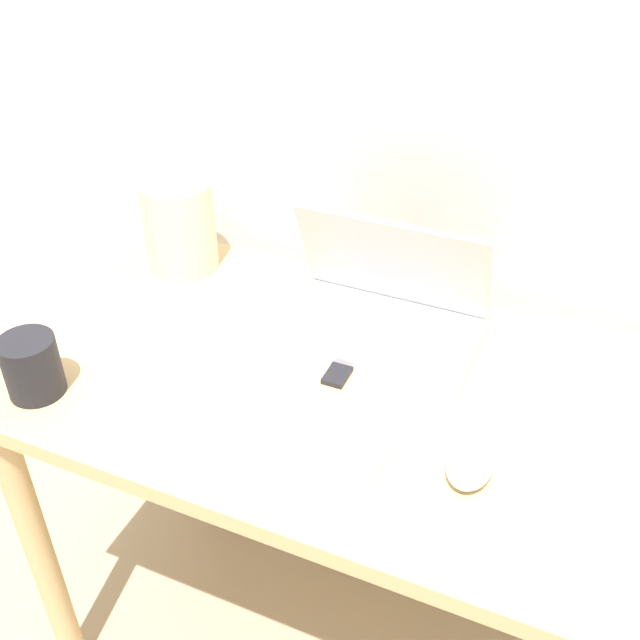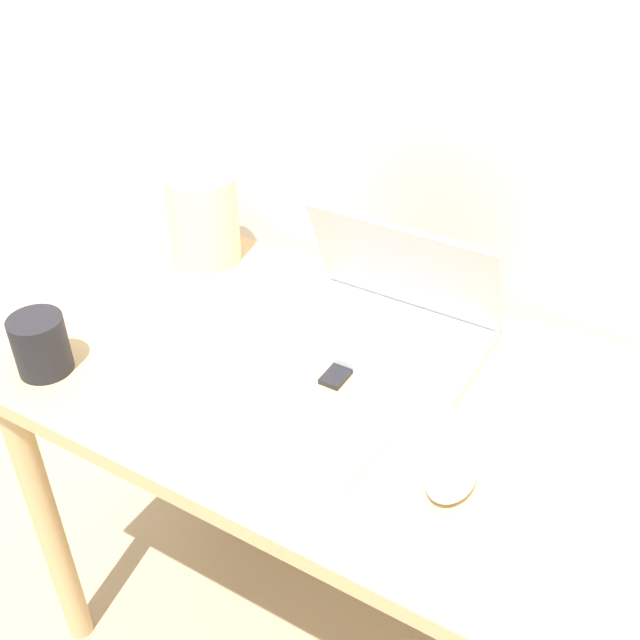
{
  "view_description": "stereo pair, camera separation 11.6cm",
  "coord_description": "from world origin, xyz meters",
  "px_view_note": "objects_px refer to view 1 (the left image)",
  "views": [
    {
      "loc": [
        0.27,
        -0.54,
        1.52
      ],
      "look_at": [
        -0.1,
        0.32,
        0.84
      ],
      "focal_mm": 42.0,
      "sensor_mm": 36.0,
      "label": 1
    },
    {
      "loc": [
        0.38,
        -0.49,
        1.52
      ],
      "look_at": [
        -0.1,
        0.32,
        0.84
      ],
      "focal_mm": 42.0,
      "sensor_mm": 36.0,
      "label": 2
    }
  ],
  "objects_px": {
    "mouse": "(470,465)",
    "vase": "(178,209)",
    "laptop": "(385,308)",
    "keyboard": "(253,403)",
    "mp3_player": "(338,375)",
    "mug": "(32,366)"
  },
  "relations": [
    {
      "from": "vase",
      "to": "mp3_player",
      "type": "height_order",
      "value": "vase"
    },
    {
      "from": "keyboard",
      "to": "mouse",
      "type": "xyz_separation_m",
      "value": [
        0.34,
        -0.0,
        0.01
      ]
    },
    {
      "from": "mug",
      "to": "keyboard",
      "type": "bearing_deg",
      "value": 17.08
    },
    {
      "from": "laptop",
      "to": "mouse",
      "type": "height_order",
      "value": "laptop"
    },
    {
      "from": "laptop",
      "to": "mp3_player",
      "type": "bearing_deg",
      "value": -99.4
    },
    {
      "from": "laptop",
      "to": "keyboard",
      "type": "bearing_deg",
      "value": -113.24
    },
    {
      "from": "vase",
      "to": "mug",
      "type": "height_order",
      "value": "vase"
    },
    {
      "from": "keyboard",
      "to": "vase",
      "type": "bearing_deg",
      "value": 135.23
    },
    {
      "from": "keyboard",
      "to": "mp3_player",
      "type": "height_order",
      "value": "keyboard"
    },
    {
      "from": "laptop",
      "to": "keyboard",
      "type": "distance_m",
      "value": 0.3
    },
    {
      "from": "keyboard",
      "to": "mug",
      "type": "height_order",
      "value": "mug"
    },
    {
      "from": "keyboard",
      "to": "mouse",
      "type": "distance_m",
      "value": 0.34
    },
    {
      "from": "keyboard",
      "to": "vase",
      "type": "distance_m",
      "value": 0.47
    },
    {
      "from": "mouse",
      "to": "vase",
      "type": "bearing_deg",
      "value": 154.18
    },
    {
      "from": "laptop",
      "to": "keyboard",
      "type": "relative_size",
      "value": 0.71
    },
    {
      "from": "mp3_player",
      "to": "mug",
      "type": "relative_size",
      "value": 0.55
    },
    {
      "from": "vase",
      "to": "mug",
      "type": "xyz_separation_m",
      "value": [
        -0.01,
        -0.42,
        -0.07
      ]
    },
    {
      "from": "mouse",
      "to": "mug",
      "type": "distance_m",
      "value": 0.67
    },
    {
      "from": "laptop",
      "to": "vase",
      "type": "relative_size",
      "value": 1.31
    },
    {
      "from": "mp3_player",
      "to": "laptop",
      "type": "bearing_deg",
      "value": 80.6
    },
    {
      "from": "laptop",
      "to": "keyboard",
      "type": "height_order",
      "value": "laptop"
    },
    {
      "from": "mug",
      "to": "mp3_player",
      "type": "bearing_deg",
      "value": 27.74
    }
  ]
}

